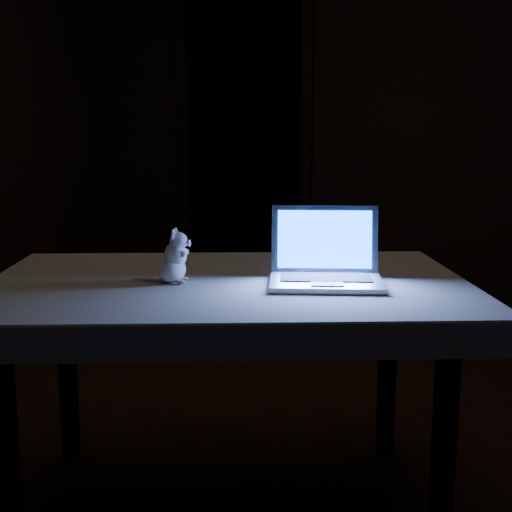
% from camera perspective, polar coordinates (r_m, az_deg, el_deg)
% --- Properties ---
extents(floor, '(5.00, 5.00, 0.00)m').
position_cam_1_polar(floor, '(2.64, 1.24, -13.71)').
color(floor, black).
rests_on(floor, ground).
extents(back_wall, '(4.50, 0.04, 2.60)m').
position_cam_1_polar(back_wall, '(4.84, 11.48, 12.75)').
color(back_wall, black).
rests_on(back_wall, ground).
extents(doorway, '(1.06, 0.36, 2.13)m').
position_cam_1_polar(doorway, '(5.14, -1.00, 10.17)').
color(doorway, black).
rests_on(doorway, back_wall).
extents(table, '(1.45, 1.21, 0.66)m').
position_cam_1_polar(table, '(1.99, -2.34, -11.50)').
color(table, black).
rests_on(table, floor).
extents(tablecloth, '(1.52, 1.22, 0.08)m').
position_cam_1_polar(tablecloth, '(1.91, -2.94, -3.16)').
color(tablecloth, beige).
rests_on(tablecloth, table).
extents(laptop, '(0.36, 0.34, 0.20)m').
position_cam_1_polar(laptop, '(1.81, 5.91, 0.67)').
color(laptop, '#B5B5BA').
rests_on(laptop, tablecloth).
extents(plush_mouse, '(0.12, 0.12, 0.15)m').
position_cam_1_polar(plush_mouse, '(1.86, -7.05, 0.01)').
color(plush_mouse, white).
rests_on(plush_mouse, tablecloth).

